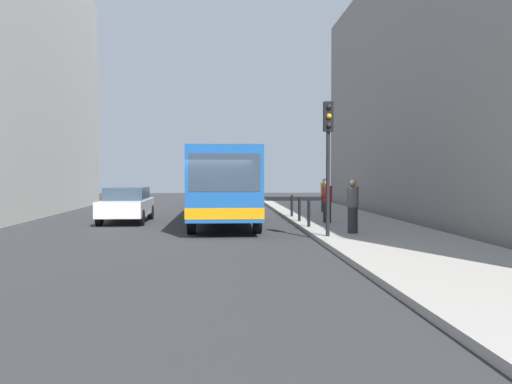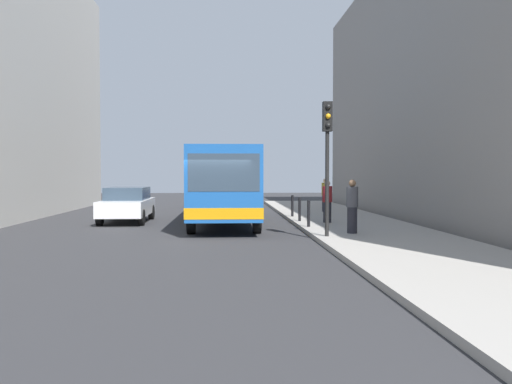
# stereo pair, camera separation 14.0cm
# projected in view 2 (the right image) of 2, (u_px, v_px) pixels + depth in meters

# --- Properties ---
(ground_plane) EXTENTS (80.00, 80.00, 0.00)m
(ground_plane) POSITION_uv_depth(u_px,v_px,m) (212.00, 236.00, 18.35)
(ground_plane) COLOR #2D2D30
(sidewalk) EXTENTS (4.40, 40.00, 0.15)m
(sidewalk) POSITION_uv_depth(u_px,v_px,m) (372.00, 233.00, 18.66)
(sidewalk) COLOR #9E9991
(sidewalk) RESTS_ON ground
(building_right) EXTENTS (7.00, 32.00, 12.14)m
(building_right) POSITION_uv_depth(u_px,v_px,m) (493.00, 76.00, 22.80)
(building_right) COLOR gray
(building_right) RESTS_ON ground
(bus) EXTENTS (2.58, 11.03, 3.00)m
(bus) POSITION_uv_depth(u_px,v_px,m) (225.00, 182.00, 22.98)
(bus) COLOR #19519E
(bus) RESTS_ON ground
(car_beside_bus) EXTENTS (1.86, 4.40, 1.48)m
(car_beside_bus) POSITION_uv_depth(u_px,v_px,m) (127.00, 204.00, 23.41)
(car_beside_bus) COLOR silver
(car_beside_bus) RESTS_ON ground
(car_behind_bus) EXTENTS (2.04, 4.48, 1.48)m
(car_behind_bus) POSITION_uv_depth(u_px,v_px,m) (213.00, 194.00, 34.34)
(car_behind_bus) COLOR navy
(car_behind_bus) RESTS_ON ground
(traffic_light) EXTENTS (0.28, 0.33, 4.10)m
(traffic_light) POSITION_uv_depth(u_px,v_px,m) (327.00, 143.00, 16.81)
(traffic_light) COLOR black
(traffic_light) RESTS_ON sidewalk
(bollard_near) EXTENTS (0.11, 0.11, 0.95)m
(bollard_near) POSITION_uv_depth(u_px,v_px,m) (309.00, 214.00, 19.89)
(bollard_near) COLOR black
(bollard_near) RESTS_ON sidewalk
(bollard_mid) EXTENTS (0.11, 0.11, 0.95)m
(bollard_mid) POSITION_uv_depth(u_px,v_px,m) (300.00, 209.00, 22.27)
(bollard_mid) COLOR black
(bollard_mid) RESTS_ON sidewalk
(bollard_far) EXTENTS (0.11, 0.11, 0.95)m
(bollard_far) POSITION_uv_depth(u_px,v_px,m) (292.00, 206.00, 24.65)
(bollard_far) COLOR black
(bollard_far) RESTS_ON sidewalk
(pedestrian_near_signal) EXTENTS (0.38, 0.38, 1.72)m
(pedestrian_near_signal) POSITION_uv_depth(u_px,v_px,m) (352.00, 206.00, 17.73)
(pedestrian_near_signal) COLOR #26262D
(pedestrian_near_signal) RESTS_ON sidewalk
(pedestrian_mid_sidewalk) EXTENTS (0.38, 0.38, 1.65)m
(pedestrian_mid_sidewalk) POSITION_uv_depth(u_px,v_px,m) (327.00, 202.00, 21.57)
(pedestrian_mid_sidewalk) COLOR #26262D
(pedestrian_mid_sidewalk) RESTS_ON sidewalk
(pedestrian_far_sidewalk) EXTENTS (0.38, 0.38, 1.68)m
(pedestrian_far_sidewalk) POSITION_uv_depth(u_px,v_px,m) (325.00, 195.00, 27.62)
(pedestrian_far_sidewalk) COLOR #26262D
(pedestrian_far_sidewalk) RESTS_ON sidewalk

